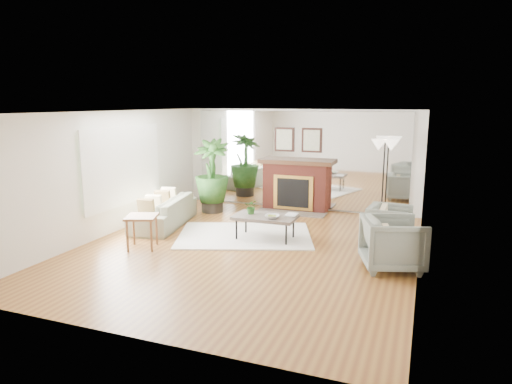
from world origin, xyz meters
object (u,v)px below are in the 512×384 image
at_px(side_table, 142,221).
at_px(armchair_back, 389,224).
at_px(fireplace, 295,184).
at_px(sofa, 164,212).
at_px(coffee_table, 265,218).
at_px(potted_ficus, 212,173).
at_px(floor_lamp, 385,152).
at_px(armchair_front, 393,243).

bearing_deg(side_table, armchair_back, 25.43).
height_order(fireplace, sofa, fireplace).
height_order(coffee_table, side_table, side_table).
distance_m(sofa, potted_ficus, 1.71).
relative_size(fireplace, coffee_table, 1.68).
height_order(fireplace, floor_lamp, fireplace).
xyz_separation_m(fireplace, side_table, (-1.82, -3.92, -0.14)).
xyz_separation_m(armchair_back, potted_ficus, (-4.30, 1.02, 0.60)).
relative_size(fireplace, side_table, 2.94).
relative_size(armchair_front, floor_lamp, 0.51).
bearing_deg(armchair_front, fireplace, 19.33).
distance_m(coffee_table, potted_ficus, 2.70).
bearing_deg(sofa, fireplace, 125.78).
bearing_deg(sofa, coffee_table, 74.46).
xyz_separation_m(fireplace, armchair_front, (2.60, -3.39, -0.23)).
bearing_deg(armchair_front, coffee_table, 54.44).
bearing_deg(potted_ficus, sofa, -105.86).
bearing_deg(potted_ficus, side_table, -89.12).
bearing_deg(floor_lamp, sofa, -154.53).
distance_m(potted_ficus, floor_lamp, 4.09).
distance_m(sofa, side_table, 1.61).
bearing_deg(coffee_table, floor_lamp, 49.35).
bearing_deg(sofa, side_table, 7.04).
xyz_separation_m(side_table, potted_ficus, (-0.05, 3.04, 0.44)).
bearing_deg(armchair_back, fireplace, 57.42).
height_order(potted_ficus, floor_lamp, floor_lamp).
xyz_separation_m(armchair_back, armchair_front, (0.17, -1.49, 0.07)).
bearing_deg(side_table, potted_ficus, 90.88).
bearing_deg(floor_lamp, armchair_front, -81.35).
relative_size(coffee_table, armchair_back, 1.53).
bearing_deg(coffee_table, potted_ficus, 139.04).
xyz_separation_m(coffee_table, floor_lamp, (2.00, 2.32, 1.14)).
xyz_separation_m(sofa, floor_lamp, (4.43, 2.11, 1.27)).
bearing_deg(potted_ficus, fireplace, 25.26).
bearing_deg(armchair_front, floor_lamp, -9.51).
distance_m(coffee_table, floor_lamp, 3.27).
bearing_deg(potted_ficus, coffee_table, -40.96).
bearing_deg(armchair_back, coffee_table, 112.81).
distance_m(fireplace, coffee_table, 2.63).
bearing_deg(armchair_back, floor_lamp, 16.01).
height_order(sofa, armchair_back, armchair_back).
distance_m(fireplace, sofa, 3.34).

